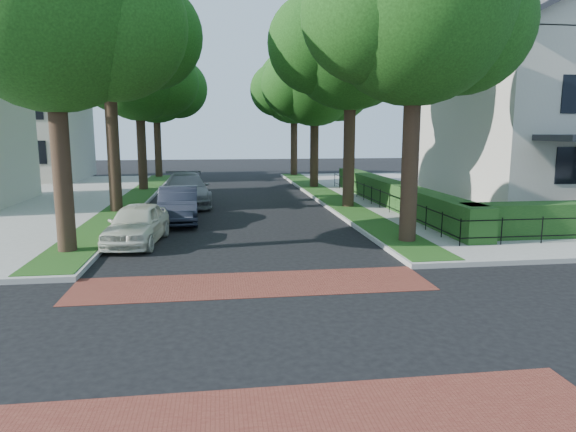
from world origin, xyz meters
The scene contains 21 objects.
ground centered at (0.00, 0.00, 0.00)m, with size 120.00×120.00×0.00m, color black.
sidewalk_ne centered at (19.50, 19.00, 0.07)m, with size 30.00×30.00×0.15m, color gray.
crosswalk_far centered at (0.00, 3.20, 0.01)m, with size 9.00×2.20×0.01m, color maroon.
crosswalk_near centered at (0.00, -3.20, 0.01)m, with size 9.00×2.20×0.01m, color maroon.
grass_strip_ne centered at (5.40, 19.10, 0.16)m, with size 1.60×29.80×0.02m, color #1F4313.
grass_strip_nw centered at (-5.40, 19.10, 0.16)m, with size 1.60×29.80×0.02m, color #1F4313.
tree_right_near centered at (5.60, 7.24, 7.63)m, with size 7.75×6.67×10.66m.
tree_right_mid centered at (5.61, 15.25, 7.99)m, with size 8.25×7.09×11.22m.
tree_right_far centered at (5.60, 24.22, 6.91)m, with size 7.25×6.23×9.74m.
tree_right_back centered at (5.60, 33.23, 7.27)m, with size 7.50×6.45×10.20m.
tree_left_near centered at (-5.40, 7.23, 7.27)m, with size 7.50×6.45×10.20m.
tree_left_mid centered at (-5.39, 15.24, 8.34)m, with size 8.00×6.88×11.48m.
tree_left_far centered at (-5.40, 24.22, 7.12)m, with size 7.00×6.02×9.86m.
tree_left_back centered at (-5.40, 33.24, 7.41)m, with size 7.75×6.66×10.44m.
hedge_main_road centered at (7.70, 15.00, 0.75)m, with size 1.00×18.00×1.20m, color #163A14.
fence_main_road centered at (6.90, 15.00, 0.60)m, with size 0.06×18.00×0.90m, color black, non-canonical shape.
house_victorian centered at (17.51, 15.92, 6.02)m, with size 13.00×13.05×12.48m.
house_left_far centered at (-15.49, 31.99, 5.04)m, with size 10.00×9.00×10.14m.
parked_car_front centered at (-3.60, 8.46, 0.70)m, with size 1.64×4.08×1.39m, color silver.
parked_car_middle centered at (-2.49, 12.53, 0.75)m, with size 1.58×4.53×1.49m, color #1D212C.
parked_car_rear centered at (-2.46, 17.51, 0.82)m, with size 2.29×5.62×1.63m, color slate.
Camera 1 is at (-0.83, -9.32, 3.86)m, focal length 32.00 mm.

